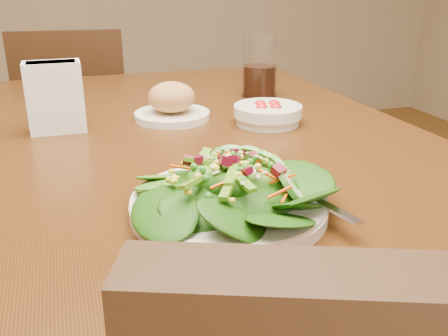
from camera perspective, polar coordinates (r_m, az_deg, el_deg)
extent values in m
cube|color=#47240E|center=(0.96, -3.02, 2.15)|extent=(0.90, 1.40, 0.04)
cylinder|color=black|center=(1.67, -21.87, -4.63)|extent=(0.07, 0.07, 0.71)
cylinder|color=black|center=(1.77, 3.94, -1.48)|extent=(0.07, 0.07, 0.71)
cube|color=black|center=(2.08, -16.06, 2.82)|extent=(0.44, 0.44, 0.04)
cylinder|color=black|center=(2.31, -11.08, -0.54)|extent=(0.04, 0.04, 0.39)
cylinder|color=black|center=(2.34, -19.48, -1.17)|extent=(0.04, 0.04, 0.39)
cylinder|color=black|center=(2.00, -10.81, -4.15)|extent=(0.04, 0.04, 0.39)
cylinder|color=black|center=(2.03, -20.53, -4.82)|extent=(0.04, 0.04, 0.39)
cube|color=black|center=(1.84, -17.14, 7.98)|extent=(0.38, 0.07, 0.44)
cylinder|color=white|center=(0.66, 0.54, -4.44)|extent=(0.26, 0.26, 0.02)
ellipsoid|color=#17340B|center=(0.65, 0.55, -2.22)|extent=(0.18, 0.18, 0.04)
cube|color=silver|center=(0.67, 10.37, -3.20)|extent=(0.05, 0.18, 0.01)
cylinder|color=white|center=(1.08, -5.94, 5.97)|extent=(0.16, 0.16, 0.02)
ellipsoid|color=#B07F48|center=(1.07, -6.02, 8.07)|extent=(0.10, 0.10, 0.07)
cylinder|color=white|center=(1.05, 5.01, 6.12)|extent=(0.14, 0.14, 0.04)
sphere|color=red|center=(1.06, 5.72, 6.96)|extent=(0.03, 0.03, 0.03)
sphere|color=red|center=(1.05, 4.17, 6.96)|extent=(0.03, 0.03, 0.03)
sphere|color=red|center=(1.03, 4.33, 6.56)|extent=(0.03, 0.03, 0.03)
sphere|color=red|center=(1.03, 5.92, 6.56)|extent=(0.03, 0.03, 0.03)
cylinder|color=silver|center=(1.28, 4.11, 11.58)|extent=(0.09, 0.09, 0.15)
cylinder|color=black|center=(1.29, 4.07, 9.89)|extent=(0.08, 0.08, 0.08)
cube|color=white|center=(1.03, -18.74, 7.67)|extent=(0.11, 0.06, 0.14)
cube|color=white|center=(1.03, -18.81, 8.24)|extent=(0.09, 0.05, 0.12)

